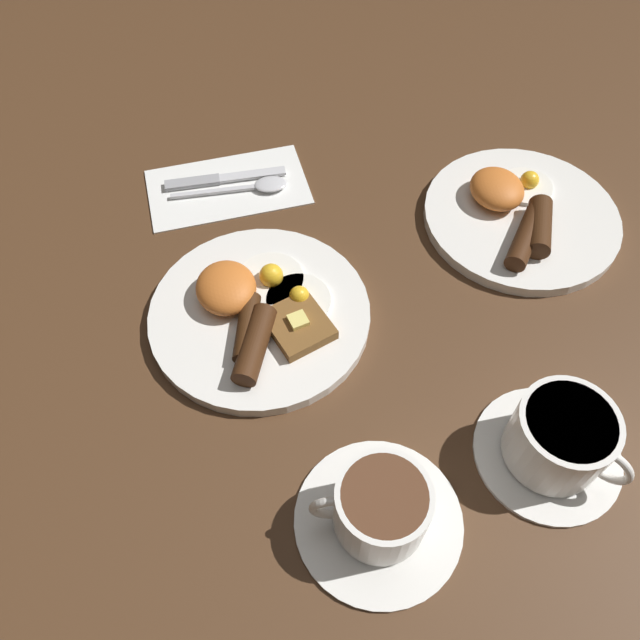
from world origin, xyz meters
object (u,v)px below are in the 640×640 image
object	(u,v)px
breakfast_plate_far	(519,214)
teacup_near	(380,511)
spoon	(258,186)
teacup_far	(558,440)
breakfast_plate_near	(258,311)
knife	(218,179)

from	to	relation	value
breakfast_plate_far	teacup_near	xyz separation A→B (m)	(0.32, -0.31, 0.02)
breakfast_plate_far	spoon	size ratio (longest dim) A/B	1.59
breakfast_plate_far	teacup_far	xyz separation A→B (m)	(0.31, -0.12, 0.02)
breakfast_plate_far	teacup_far	bearing A→B (deg)	-20.68
breakfast_plate_far	teacup_far	distance (m)	0.33
breakfast_plate_near	teacup_far	bearing A→B (deg)	44.74
teacup_near	spoon	world-z (taller)	teacup_near
breakfast_plate_near	knife	size ratio (longest dim) A/B	1.54
spoon	teacup_near	bearing A→B (deg)	-82.05
breakfast_plate_far	teacup_near	world-z (taller)	teacup_near
teacup_near	teacup_far	size ratio (longest dim) A/B	1.08
teacup_far	knife	distance (m)	0.55
breakfast_plate_near	breakfast_plate_far	bearing A→B (deg)	99.38
breakfast_plate_far	spoon	distance (m)	0.35
breakfast_plate_near	knife	bearing A→B (deg)	-179.23
breakfast_plate_near	knife	xyz separation A→B (m)	(-0.24, -0.00, -0.01)
knife	breakfast_plate_near	bearing A→B (deg)	-84.16
breakfast_plate_near	spoon	bearing A→B (deg)	167.74
breakfast_plate_near	spoon	xyz separation A→B (m)	(-0.21, 0.05, -0.01)
teacup_near	knife	distance (m)	0.51
knife	spoon	distance (m)	0.06
knife	teacup_near	bearing A→B (deg)	-78.15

